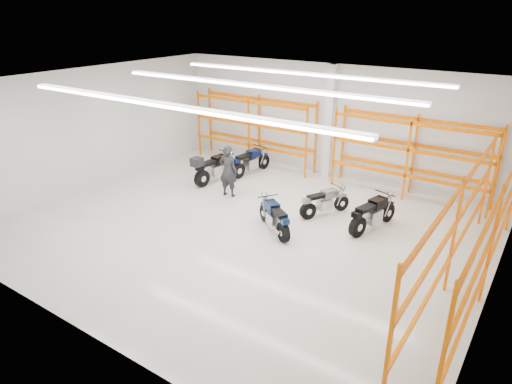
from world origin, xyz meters
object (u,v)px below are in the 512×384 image
Objects in this scene: motorcycle_back_d at (371,215)px; standing_man at (228,171)px; motorcycle_back_b at (249,162)px; motorcycle_back_c at (323,203)px; motorcycle_main at (275,218)px; motorcycle_back_a at (213,168)px; structural_column at (329,122)px.

standing_man is at bearing -176.98° from motorcycle_back_d.
motorcycle_back_b is 4.78m from motorcycle_back_c.
motorcycle_main is 3.41m from standing_man.
motorcycle_back_b is 1.24× the size of motorcycle_back_c.
motorcycle_back_a is 6.74m from motorcycle_back_d.
motorcycle_main is 0.75× the size of motorcycle_back_a.
motorcycle_back_d is 0.49× the size of structural_column.
motorcycle_back_c is (4.36, -1.95, -0.07)m from motorcycle_back_b.
motorcycle_main is at bearing -46.62° from motorcycle_back_b.
motorcycle_back_d is 5.40m from standing_man.
motorcycle_back_c is at bearing 178.84° from standing_man.
standing_man reaches higher than motorcycle_back_a.
motorcycle_back_c is 0.82× the size of motorcycle_back_d.
standing_man reaches higher than motorcycle_back_c.
motorcycle_back_c is (4.99, -0.33, -0.14)m from motorcycle_back_a.
structural_column reaches higher than motorcycle_back_d.
motorcycle_back_c is at bearing -3.80° from motorcycle_back_a.
motorcycle_back_a reaches higher than motorcycle_back_d.
structural_column reaches higher than motorcycle_main.
structural_column is at bearing 43.72° from motorcycle_back_a.
motorcycle_back_b is (-3.70, 3.92, 0.04)m from motorcycle_main.
standing_man is at bearing 152.51° from motorcycle_main.
motorcycle_back_b is 2.51m from standing_man.
motorcycle_main is 5.39m from motorcycle_back_b.
motorcycle_back_b is at bearing 155.87° from motorcycle_back_c.
motorcycle_back_c is 4.31m from structural_column.
standing_man is (0.71, -2.36, 0.45)m from motorcycle_back_b.
motorcycle_back_b reaches higher than motorcycle_back_c.
motorcycle_back_d is 1.13× the size of standing_man.
motorcycle_back_a is 1.07× the size of motorcycle_back_b.
motorcycle_back_d is at bearing -3.89° from motorcycle_back_a.
motorcycle_back_a reaches higher than motorcycle_main.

